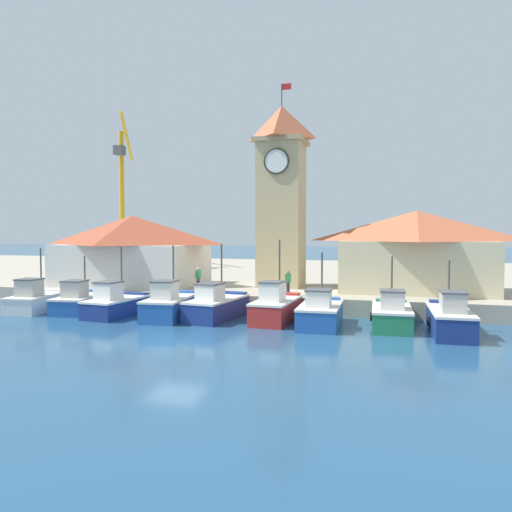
% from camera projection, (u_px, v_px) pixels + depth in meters
% --- Properties ---
extents(ground_plane, '(300.00, 300.00, 0.00)m').
position_uv_depth(ground_plane, '(176.00, 342.00, 23.18)').
color(ground_plane, navy).
extents(quay_wharf, '(120.00, 40.00, 1.08)m').
position_uv_depth(quay_wharf, '(296.00, 276.00, 50.79)').
color(quay_wharf, '#A89E89').
rests_on(quay_wharf, ground).
extents(fishing_boat_far_left, '(2.67, 4.63, 4.05)m').
position_uv_depth(fishing_boat_far_left, '(36.00, 300.00, 32.11)').
color(fishing_boat_far_left, silver).
rests_on(fishing_boat_far_left, ground).
extents(fishing_boat_left_outer, '(2.68, 4.80, 3.56)m').
position_uv_depth(fishing_boat_left_outer, '(80.00, 301.00, 31.80)').
color(fishing_boat_left_outer, '#2356A8').
rests_on(fishing_boat_left_outer, ground).
extents(fishing_boat_left_inner, '(2.49, 4.58, 4.20)m').
position_uv_depth(fishing_boat_left_inner, '(116.00, 304.00, 30.19)').
color(fishing_boat_left_inner, navy).
rests_on(fishing_boat_left_inner, ground).
extents(fishing_boat_mid_left, '(2.54, 5.07, 4.29)m').
position_uv_depth(fishing_boat_mid_left, '(170.00, 305.00, 29.41)').
color(fishing_boat_mid_left, '#2356A8').
rests_on(fishing_boat_mid_left, ground).
extents(fishing_boat_center, '(2.66, 5.14, 4.40)m').
position_uv_depth(fishing_boat_center, '(216.00, 306.00, 29.18)').
color(fishing_boat_center, navy).
rests_on(fishing_boat_center, ground).
extents(fishing_boat_mid_right, '(2.19, 4.92, 4.66)m').
position_uv_depth(fishing_boat_mid_right, '(276.00, 307.00, 28.38)').
color(fishing_boat_mid_right, '#AD2823').
rests_on(fishing_boat_mid_right, ground).
extents(fishing_boat_right_inner, '(2.32, 4.71, 3.98)m').
position_uv_depth(fishing_boat_right_inner, '(320.00, 313.00, 26.98)').
color(fishing_boat_right_inner, '#2356A8').
rests_on(fishing_boat_right_inner, ground).
extents(fishing_boat_right_outer, '(2.24, 4.75, 3.78)m').
position_uv_depth(fishing_boat_right_outer, '(392.00, 314.00, 26.51)').
color(fishing_boat_right_outer, '#237A4C').
rests_on(fishing_boat_right_outer, ground).
extents(fishing_boat_far_right, '(2.10, 5.26, 3.66)m').
position_uv_depth(fishing_boat_far_right, '(450.00, 319.00, 24.85)').
color(fishing_boat_far_right, navy).
rests_on(fishing_boat_far_right, ground).
extents(clock_tower, '(3.61, 3.61, 14.77)m').
position_uv_depth(clock_tower, '(281.00, 192.00, 36.46)').
color(clock_tower, tan).
rests_on(clock_tower, quay_wharf).
extents(warehouse_left, '(10.71, 7.36, 5.26)m').
position_uv_depth(warehouse_left, '(132.00, 249.00, 38.26)').
color(warehouse_left, silver).
rests_on(warehouse_left, quay_wharf).
extents(warehouse_right, '(10.15, 6.60, 5.46)m').
position_uv_depth(warehouse_right, '(416.00, 250.00, 33.61)').
color(warehouse_right, beige).
rests_on(warehouse_right, quay_wharf).
extents(port_crane_near, '(3.86, 8.69, 17.55)m').
position_uv_depth(port_crane_near, '(123.00, 213.00, 56.26)').
color(port_crane_near, '#976E11').
rests_on(port_crane_near, quay_wharf).
extents(dock_worker_near_tower, '(0.34, 0.22, 1.62)m').
position_uv_depth(dock_worker_near_tower, '(288.00, 282.00, 31.37)').
color(dock_worker_near_tower, '#33333D').
rests_on(dock_worker_near_tower, quay_wharf).
extents(dock_worker_along_quay, '(0.34, 0.22, 1.62)m').
position_uv_depth(dock_worker_along_quay, '(198.00, 278.00, 34.07)').
color(dock_worker_along_quay, '#33333D').
rests_on(dock_worker_along_quay, quay_wharf).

